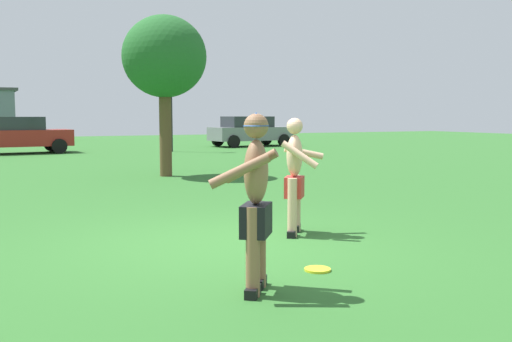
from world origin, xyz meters
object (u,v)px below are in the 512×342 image
object	(u,v)px
car_gray_near_post	(250,131)
car_red_mid_lot	(17,134)
player_in_red	(295,174)
frisbee	(317,269)
tree_right_field	(164,58)
lamp_post	(171,83)
player_with_cap	(255,194)

from	to	relation	value
car_gray_near_post	car_red_mid_lot	size ratio (longest dim) A/B	1.00
player_in_red	frisbee	world-z (taller)	player_in_red
car_gray_near_post	tree_right_field	xyz separation A→B (m)	(-8.48, -12.79, 2.34)
car_gray_near_post	player_in_red	bearing A→B (deg)	-113.42
lamp_post	tree_right_field	xyz separation A→B (m)	(-3.34, -10.18, 0.09)
player_in_red	lamp_post	size ratio (longest dim) A/B	0.33
player_in_red	player_with_cap	bearing A→B (deg)	-127.11
frisbee	player_with_cap	bearing A→B (deg)	-157.46
tree_right_field	player_in_red	bearing A→B (deg)	-94.55
car_red_mid_lot	tree_right_field	world-z (taller)	tree_right_field
player_with_cap	car_red_mid_lot	world-z (taller)	player_with_cap
frisbee	lamp_post	world-z (taller)	lamp_post
frisbee	tree_right_field	bearing A→B (deg)	82.16
player_with_cap	car_gray_near_post	size ratio (longest dim) A/B	0.38
car_red_mid_lot	lamp_post	distance (m)	6.95
lamp_post	player_in_red	bearing A→B (deg)	-102.23
lamp_post	frisbee	bearing A→B (deg)	-103.14
car_red_mid_lot	lamp_post	size ratio (longest dim) A/B	0.90
player_with_cap	tree_right_field	world-z (taller)	tree_right_field
car_gray_near_post	car_red_mid_lot	xyz separation A→B (m)	(-11.51, -1.01, 0.00)
player_with_cap	player_in_red	xyz separation A→B (m)	(1.65, 2.18, -0.08)
frisbee	tree_right_field	world-z (taller)	tree_right_field
player_with_cap	car_gray_near_post	distance (m)	25.64
player_in_red	tree_right_field	bearing A→B (deg)	85.45
lamp_post	tree_right_field	world-z (taller)	lamp_post
player_with_cap	car_gray_near_post	bearing A→B (deg)	65.14
player_in_red	tree_right_field	world-z (taller)	tree_right_field
car_red_mid_lot	player_in_red	bearing A→B (deg)	-83.25
car_gray_near_post	tree_right_field	bearing A→B (deg)	-123.52
car_red_mid_lot	lamp_post	bearing A→B (deg)	-14.09
player_in_red	car_gray_near_post	xyz separation A→B (m)	(9.14, 21.09, -0.02)
frisbee	lamp_post	size ratio (longest dim) A/B	0.06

